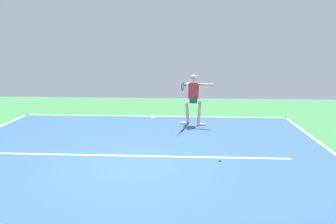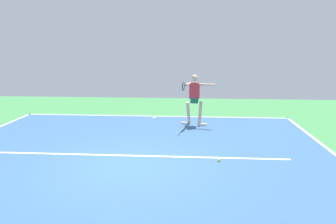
% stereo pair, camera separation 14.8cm
% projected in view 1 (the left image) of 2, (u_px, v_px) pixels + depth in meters
% --- Properties ---
extents(ground_plane, '(20.51, 20.51, 0.00)m').
position_uv_depth(ground_plane, '(130.00, 167.00, 7.72)').
color(ground_plane, '#428E4C').
extents(court_surface, '(10.64, 11.35, 0.00)m').
position_uv_depth(court_surface, '(130.00, 167.00, 7.72)').
color(court_surface, '#38608E').
rests_on(court_surface, ground_plane).
extents(court_line_baseline_near, '(10.64, 0.10, 0.01)m').
position_uv_depth(court_line_baseline_near, '(154.00, 116.00, 13.22)').
color(court_line_baseline_near, white).
rests_on(court_line_baseline_near, ground_plane).
extents(court_line_service, '(7.98, 0.10, 0.01)m').
position_uv_depth(court_line_service, '(135.00, 156.00, 8.49)').
color(court_line_service, white).
rests_on(court_line_service, ground_plane).
extents(court_line_centre_mark, '(0.10, 0.30, 0.01)m').
position_uv_depth(court_line_centre_mark, '(153.00, 117.00, 13.02)').
color(court_line_centre_mark, white).
rests_on(court_line_centre_mark, ground_plane).
extents(tennis_player, '(1.19, 1.24, 1.83)m').
position_uv_depth(tennis_player, '(193.00, 96.00, 11.56)').
color(tennis_player, beige).
rests_on(tennis_player, ground_plane).
extents(tennis_ball_centre_court, '(0.07, 0.07, 0.07)m').
position_uv_depth(tennis_ball_centre_court, '(220.00, 160.00, 8.09)').
color(tennis_ball_centre_court, yellow).
rests_on(tennis_ball_centre_court, ground_plane).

